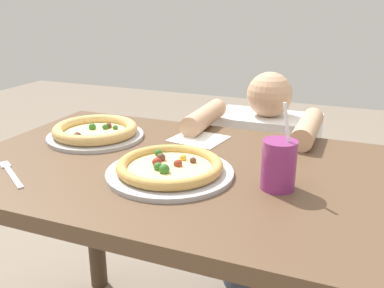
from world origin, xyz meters
name	(u,v)px	position (x,y,z in m)	size (l,w,h in m)	color
dining_table	(175,205)	(0.00, 0.00, 0.62)	(1.17, 0.76, 0.75)	brown
pizza_near	(170,168)	(0.02, -0.07, 0.77)	(0.33, 0.33, 0.04)	#B7B7BC
pizza_far	(95,132)	(-0.33, 0.11, 0.77)	(0.31, 0.31, 0.05)	#B7B7BC
drink_cup_colored	(279,165)	(0.29, -0.05, 0.81)	(0.08, 0.08, 0.21)	#8C2D72
paper_napkin	(199,139)	(-0.02, 0.22, 0.75)	(0.16, 0.14, 0.00)	white
fork	(11,173)	(-0.37, -0.22, 0.75)	(0.18, 0.13, 0.00)	silver
diner_seated	(263,197)	(0.13, 0.58, 0.41)	(0.42, 0.53, 0.92)	#333847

